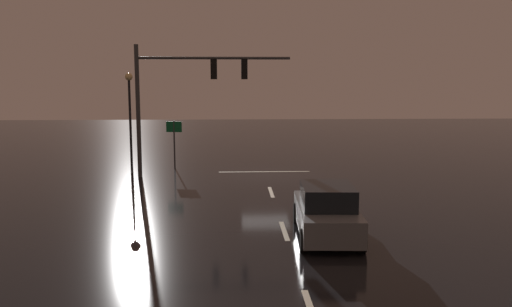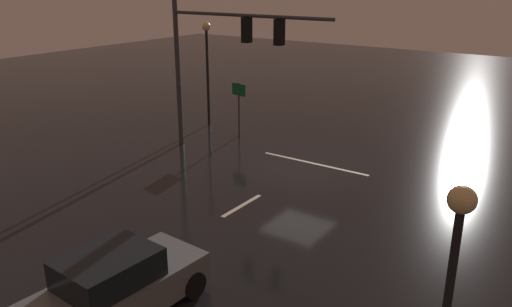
% 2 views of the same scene
% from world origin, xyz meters
% --- Properties ---
extents(ground_plane, '(80.00, 80.00, 0.00)m').
position_xyz_m(ground_plane, '(0.00, 0.00, 0.00)').
color(ground_plane, black).
extents(traffic_signal_assembly, '(7.90, 0.47, 6.78)m').
position_xyz_m(traffic_signal_assembly, '(4.06, -0.04, 4.72)').
color(traffic_signal_assembly, '#383A3D').
rests_on(traffic_signal_assembly, ground_plane).
extents(lane_dash_far, '(0.16, 2.20, 0.01)m').
position_xyz_m(lane_dash_far, '(0.00, 4.00, 0.00)').
color(lane_dash_far, beige).
rests_on(lane_dash_far, ground_plane).
extents(lane_dash_mid, '(0.16, 2.20, 0.01)m').
position_xyz_m(lane_dash_mid, '(0.00, 10.00, 0.00)').
color(lane_dash_mid, beige).
rests_on(lane_dash_mid, ground_plane).
extents(stop_bar, '(5.00, 0.16, 0.01)m').
position_xyz_m(stop_bar, '(0.00, -1.22, 0.00)').
color(stop_bar, beige).
rests_on(stop_bar, ground_plane).
extents(car_approaching, '(2.11, 4.45, 1.70)m').
position_xyz_m(car_approaching, '(-1.29, 10.63, 0.80)').
color(car_approaching, slate).
rests_on(car_approaching, ground_plane).
extents(street_lamp_right_kerb, '(0.44, 0.44, 5.41)m').
position_xyz_m(street_lamp_right_kerb, '(7.64, -3.40, 3.75)').
color(street_lamp_right_kerb, black).
rests_on(street_lamp_right_kerb, ground_plane).
extents(route_sign, '(0.90, 0.22, 2.73)m').
position_xyz_m(route_sign, '(5.05, -2.64, 1.97)').
color(route_sign, '#383A3D').
rests_on(route_sign, ground_plane).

